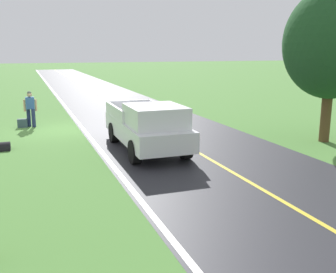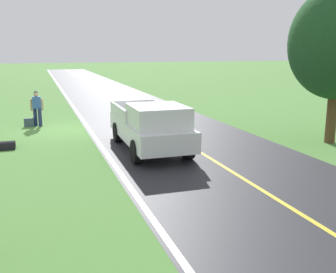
{
  "view_description": "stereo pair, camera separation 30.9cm",
  "coord_description": "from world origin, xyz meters",
  "px_view_note": "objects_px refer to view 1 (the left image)",
  "views": [
    {
      "loc": [
        1.44,
        18.66,
        3.68
      ],
      "look_at": [
        -2.16,
        8.93,
        1.38
      ],
      "focal_mm": 41.72,
      "sensor_mm": 36.0,
      "label": 1
    },
    {
      "loc": [
        1.15,
        18.76,
        3.68
      ],
      "look_at": [
        -2.16,
        8.93,
        1.38
      ],
      "focal_mm": 41.72,
      "sensor_mm": 36.0,
      "label": 2
    }
  ],
  "objects_px": {
    "tree_far_side_near": "(332,43)",
    "suitcase_carried": "(22,123)",
    "pickup_truck_passing": "(148,126)",
    "hitchhiker_walking": "(30,107)"
  },
  "relations": [
    {
      "from": "tree_far_side_near",
      "to": "suitcase_carried",
      "type": "bearing_deg",
      "value": -32.61
    },
    {
      "from": "suitcase_carried",
      "to": "pickup_truck_passing",
      "type": "bearing_deg",
      "value": 35.04
    },
    {
      "from": "hitchhiker_walking",
      "to": "suitcase_carried",
      "type": "height_order",
      "value": "hitchhiker_walking"
    },
    {
      "from": "suitcase_carried",
      "to": "tree_far_side_near",
      "type": "bearing_deg",
      "value": 58.28
    },
    {
      "from": "suitcase_carried",
      "to": "pickup_truck_passing",
      "type": "relative_size",
      "value": 0.08
    },
    {
      "from": "hitchhiker_walking",
      "to": "pickup_truck_passing",
      "type": "relative_size",
      "value": 0.32
    },
    {
      "from": "hitchhiker_walking",
      "to": "tree_far_side_near",
      "type": "distance_m",
      "value": 13.81
    },
    {
      "from": "pickup_truck_passing",
      "to": "tree_far_side_near",
      "type": "height_order",
      "value": "tree_far_side_near"
    },
    {
      "from": "tree_far_side_near",
      "to": "hitchhiker_walking",
      "type": "bearing_deg",
      "value": -33.84
    },
    {
      "from": "suitcase_carried",
      "to": "pickup_truck_passing",
      "type": "xyz_separation_m",
      "value": [
        -4.37,
        6.45,
        0.76
      ]
    }
  ]
}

